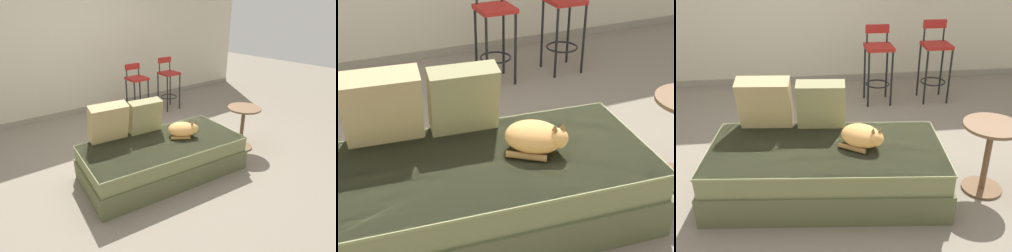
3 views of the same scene
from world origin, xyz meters
The scene contains 10 objects.
ground_plane centered at (0.00, 0.00, 0.00)m, with size 16.00×16.00×0.00m, color slate.
wall_back_panel centered at (0.00, 2.25, 1.30)m, with size 8.00×0.10×2.60m, color beige.
wall_baseboard_trim centered at (0.00, 2.20, 0.04)m, with size 8.00×0.02×0.09m, color gray.
couch centered at (0.00, -0.40, 0.21)m, with size 1.90×1.06×0.41m.
throw_pillow_corner centered at (-0.47, -0.01, 0.64)m, with size 0.45×0.30×0.45m.
throw_pillow_middle centered at (-0.01, -0.05, 0.62)m, with size 0.41×0.25×0.41m.
cat centered at (0.27, -0.42, 0.50)m, with size 0.40×0.38×0.20m.
bar_stool_near_window centered at (0.76, 1.40, 0.56)m, with size 0.32×0.32×0.92m.
bar_stool_by_doorway centered at (1.45, 1.40, 0.55)m, with size 0.32×0.32×0.96m.
side_table centered at (1.26, -0.52, 0.38)m, with size 0.44×0.44×0.59m.
Camera 1 is at (-1.69, -2.71, 1.82)m, focal length 30.00 mm.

